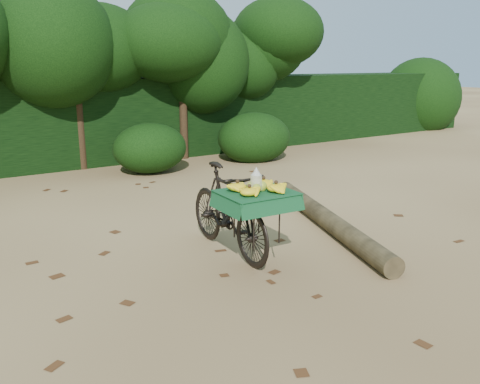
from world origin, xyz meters
TOP-DOWN VIEW (x-y plane):
  - ground at (0.00, 0.00)m, footprint 80.00×80.00m
  - vendor_bicycle at (0.47, -0.25)m, footprint 0.76×1.78m
  - fallen_log at (2.03, -0.20)m, footprint 1.37×3.28m
  - hedge_backdrop at (0.00, 6.30)m, footprint 26.00×1.80m
  - tree_row at (-0.65, 5.50)m, footprint 14.50×2.00m
  - bush_clumps at (0.50, 4.30)m, footprint 8.80×1.70m
  - leaf_litter at (0.00, 0.65)m, footprint 7.00×7.30m

SIDE VIEW (x-z plane):
  - ground at x=0.00m, z-range 0.00..0.00m
  - leaf_litter at x=0.00m, z-range 0.00..0.01m
  - fallen_log at x=2.03m, z-range 0.00..0.25m
  - bush_clumps at x=0.50m, z-range 0.00..0.90m
  - vendor_bicycle at x=0.47m, z-range 0.01..1.04m
  - hedge_backdrop at x=0.00m, z-range 0.00..1.80m
  - tree_row at x=-0.65m, z-range 0.00..4.00m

